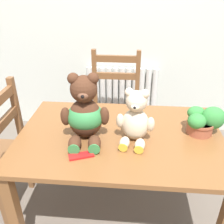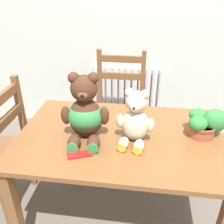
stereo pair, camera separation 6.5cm
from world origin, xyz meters
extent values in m
cube|color=silver|center=(0.00, 1.69, 1.30)|extent=(8.00, 0.04, 2.60)
cylinder|color=silver|center=(-0.40, 1.62, 0.37)|extent=(0.06, 0.06, 0.73)
cylinder|color=silver|center=(-0.33, 1.62, 0.37)|extent=(0.06, 0.06, 0.73)
cylinder|color=silver|center=(-0.26, 1.62, 0.37)|extent=(0.06, 0.06, 0.73)
cylinder|color=silver|center=(-0.19, 1.62, 0.37)|extent=(0.06, 0.06, 0.73)
cylinder|color=silver|center=(-0.12, 1.62, 0.37)|extent=(0.06, 0.06, 0.73)
cylinder|color=silver|center=(-0.05, 1.62, 0.37)|extent=(0.06, 0.06, 0.73)
cylinder|color=silver|center=(0.02, 1.62, 0.37)|extent=(0.06, 0.06, 0.73)
cylinder|color=silver|center=(0.09, 1.62, 0.37)|extent=(0.06, 0.06, 0.73)
cylinder|color=silver|center=(0.16, 1.62, 0.37)|extent=(0.06, 0.06, 0.73)
cylinder|color=silver|center=(0.23, 1.62, 0.37)|extent=(0.06, 0.06, 0.73)
cylinder|color=silver|center=(0.30, 1.62, 0.37)|extent=(0.06, 0.06, 0.73)
cube|color=silver|center=(-0.05, 1.62, 0.02)|extent=(0.77, 0.10, 0.04)
cube|color=brown|center=(0.00, 0.42, 0.69)|extent=(1.26, 0.83, 0.03)
cube|color=brown|center=(-0.58, 0.05, 0.34)|extent=(0.06, 0.06, 0.68)
cube|color=brown|center=(-0.58, 0.78, 0.34)|extent=(0.06, 0.06, 0.68)
cube|color=brown|center=(0.58, 0.78, 0.34)|extent=(0.06, 0.06, 0.68)
cube|color=brown|center=(-0.09, 1.12, 0.45)|extent=(0.44, 0.40, 0.03)
cube|color=brown|center=(0.11, 0.94, 0.22)|extent=(0.04, 0.04, 0.43)
cube|color=brown|center=(-0.29, 0.94, 0.22)|extent=(0.04, 0.04, 0.43)
cube|color=brown|center=(0.11, 1.30, 0.50)|extent=(0.04, 0.04, 1.00)
cube|color=brown|center=(-0.29, 1.30, 0.50)|extent=(0.04, 0.04, 1.00)
cube|color=brown|center=(-0.09, 1.30, 0.92)|extent=(0.36, 0.03, 0.06)
cube|color=brown|center=(-0.09, 1.30, 0.76)|extent=(0.36, 0.03, 0.06)
cube|color=brown|center=(-0.75, 0.62, 0.49)|extent=(0.04, 0.04, 0.98)
cube|color=brown|center=(-0.75, 0.42, 0.90)|extent=(0.03, 0.37, 0.06)
cube|color=brown|center=(-0.75, 0.42, 0.75)|extent=(0.03, 0.37, 0.06)
ellipsoid|color=#472819|center=(-0.21, 0.39, 0.83)|extent=(0.22, 0.19, 0.25)
sphere|color=#472819|center=(-0.21, 0.39, 1.02)|extent=(0.15, 0.15, 0.15)
sphere|color=#472819|center=(-0.15, 0.39, 1.08)|extent=(0.07, 0.07, 0.07)
sphere|color=#472819|center=(-0.26, 0.38, 1.08)|extent=(0.07, 0.07, 0.07)
ellipsoid|color=brown|center=(-0.20, 0.33, 1.01)|extent=(0.07, 0.07, 0.05)
sphere|color=black|center=(-0.20, 0.30, 1.01)|extent=(0.02, 0.02, 0.02)
ellipsoid|color=#472819|center=(-0.09, 0.38, 0.86)|extent=(0.06, 0.06, 0.12)
ellipsoid|color=#472819|center=(-0.32, 0.35, 0.86)|extent=(0.06, 0.06, 0.12)
ellipsoid|color=#472819|center=(-0.14, 0.27, 0.75)|extent=(0.09, 0.13, 0.07)
cylinder|color=#337F42|center=(-0.13, 0.21, 0.75)|extent=(0.07, 0.01, 0.07)
ellipsoid|color=#472819|center=(-0.25, 0.25, 0.75)|extent=(0.09, 0.13, 0.07)
cylinder|color=#337F42|center=(-0.24, 0.19, 0.75)|extent=(0.07, 0.01, 0.07)
ellipsoid|color=#337F42|center=(-0.21, 0.39, 0.85)|extent=(0.24, 0.21, 0.18)
ellipsoid|color=beige|center=(0.09, 0.39, 0.81)|extent=(0.18, 0.16, 0.20)
sphere|color=beige|center=(0.09, 0.39, 0.96)|extent=(0.12, 0.12, 0.12)
sphere|color=beige|center=(0.13, 0.38, 1.01)|extent=(0.05, 0.05, 0.05)
sphere|color=beige|center=(0.05, 0.39, 1.01)|extent=(0.05, 0.05, 0.05)
ellipsoid|color=white|center=(0.08, 0.34, 0.95)|extent=(0.06, 0.05, 0.04)
sphere|color=black|center=(0.08, 0.32, 0.95)|extent=(0.02, 0.02, 0.02)
ellipsoid|color=beige|center=(0.18, 0.36, 0.83)|extent=(0.05, 0.05, 0.09)
ellipsoid|color=beige|center=(0.00, 0.38, 0.83)|extent=(0.05, 0.05, 0.09)
ellipsoid|color=beige|center=(0.12, 0.28, 0.74)|extent=(0.07, 0.11, 0.06)
cylinder|color=gold|center=(0.11, 0.23, 0.74)|extent=(0.05, 0.01, 0.05)
ellipsoid|color=beige|center=(0.03, 0.29, 0.74)|extent=(0.07, 0.11, 0.06)
cylinder|color=gold|center=(0.02, 0.24, 0.74)|extent=(0.05, 0.01, 0.05)
cylinder|color=#9E5138|center=(0.49, 0.48, 0.75)|extent=(0.16, 0.16, 0.08)
cylinder|color=#9E5138|center=(0.49, 0.48, 0.78)|extent=(0.17, 0.17, 0.02)
ellipsoid|color=#337F38|center=(0.56, 0.48, 0.82)|extent=(0.14, 0.12, 0.14)
ellipsoid|color=#337F38|center=(0.46, 0.52, 0.83)|extent=(0.11, 0.09, 0.08)
ellipsoid|color=#337F38|center=(0.45, 0.44, 0.81)|extent=(0.11, 0.10, 0.09)
cube|color=red|center=(-0.20, 0.19, 0.72)|extent=(0.15, 0.10, 0.01)
camera|label=1|loc=(0.06, -0.87, 1.58)|focal=40.00mm
camera|label=2|loc=(0.12, -0.86, 1.58)|focal=40.00mm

